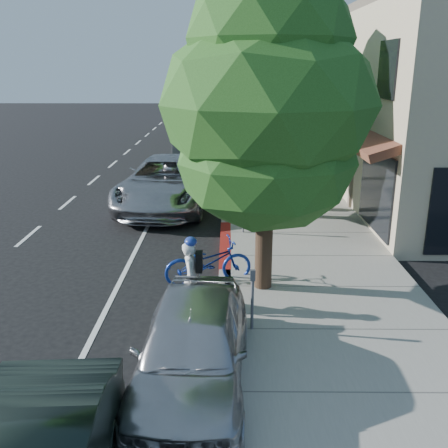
{
  "coord_description": "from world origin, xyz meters",
  "views": [
    {
      "loc": [
        0.07,
        -12.76,
        5.11
      ],
      "look_at": [
        -0.02,
        -0.94,
        1.35
      ],
      "focal_mm": 40.0,
      "sensor_mm": 36.0,
      "label": 1
    }
  ],
  "objects_px": {
    "bicycle": "(208,262)",
    "near_car_a": "(192,347)",
    "white_pickup": "(219,139)",
    "pedestrian": "(265,186)",
    "street_tree_5": "(239,80)",
    "street_tree_3": "(243,65)",
    "dark_suv_far": "(200,124)",
    "street_tree_1": "(254,85)",
    "cyclist": "(192,278)",
    "street_tree_0": "(267,108)",
    "street_tree_4": "(241,75)",
    "dark_sedan": "(187,151)",
    "silver_suv": "(167,183)",
    "street_tree_2": "(247,82)"
  },
  "relations": [
    {
      "from": "bicycle",
      "to": "near_car_a",
      "type": "distance_m",
      "value": 4.14
    },
    {
      "from": "white_pickup",
      "to": "pedestrian",
      "type": "height_order",
      "value": "pedestrian"
    },
    {
      "from": "street_tree_5",
      "to": "near_car_a",
      "type": "distance_m",
      "value": 33.86
    },
    {
      "from": "street_tree_5",
      "to": "bicycle",
      "type": "distance_m",
      "value": 29.77
    },
    {
      "from": "street_tree_3",
      "to": "dark_suv_far",
      "type": "distance_m",
      "value": 11.94
    },
    {
      "from": "street_tree_1",
      "to": "cyclist",
      "type": "bearing_deg",
      "value": -102.88
    },
    {
      "from": "bicycle",
      "to": "pedestrian",
      "type": "bearing_deg",
      "value": -30.68
    },
    {
      "from": "white_pickup",
      "to": "pedestrian",
      "type": "relative_size",
      "value": 3.31
    },
    {
      "from": "street_tree_0",
      "to": "street_tree_5",
      "type": "relative_size",
      "value": 1.02
    },
    {
      "from": "street_tree_0",
      "to": "street_tree_1",
      "type": "relative_size",
      "value": 0.93
    },
    {
      "from": "white_pickup",
      "to": "street_tree_4",
      "type": "bearing_deg",
      "value": 72.96
    },
    {
      "from": "street_tree_0",
      "to": "dark_suv_far",
      "type": "height_order",
      "value": "street_tree_0"
    },
    {
      "from": "street_tree_4",
      "to": "street_tree_5",
      "type": "distance_m",
      "value": 6.02
    },
    {
      "from": "street_tree_1",
      "to": "dark_sedan",
      "type": "height_order",
      "value": "street_tree_1"
    },
    {
      "from": "bicycle",
      "to": "silver_suv",
      "type": "relative_size",
      "value": 0.32
    },
    {
      "from": "pedestrian",
      "to": "cyclist",
      "type": "bearing_deg",
      "value": 47.58
    },
    {
      "from": "near_car_a",
      "to": "pedestrian",
      "type": "distance_m",
      "value": 10.8
    },
    {
      "from": "street_tree_0",
      "to": "street_tree_3",
      "type": "xyz_separation_m",
      "value": [
        -0.0,
        18.0,
        0.89
      ]
    },
    {
      "from": "street_tree_2",
      "to": "street_tree_4",
      "type": "bearing_deg",
      "value": 90.0
    },
    {
      "from": "dark_sedan",
      "to": "dark_suv_far",
      "type": "xyz_separation_m",
      "value": [
        0.06,
        12.81,
        0.05
      ]
    },
    {
      "from": "street_tree_2",
      "to": "bicycle",
      "type": "xyz_separation_m",
      "value": [
        -1.3,
        -11.53,
        -3.87
      ]
    },
    {
      "from": "street_tree_5",
      "to": "cyclist",
      "type": "xyz_separation_m",
      "value": [
        -1.6,
        -31.0,
        -3.25
      ]
    },
    {
      "from": "street_tree_1",
      "to": "street_tree_3",
      "type": "height_order",
      "value": "street_tree_3"
    },
    {
      "from": "white_pickup",
      "to": "near_car_a",
      "type": "relative_size",
      "value": 1.15
    },
    {
      "from": "street_tree_2",
      "to": "dark_suv_far",
      "type": "bearing_deg",
      "value": 100.16
    },
    {
      "from": "street_tree_1",
      "to": "street_tree_2",
      "type": "bearing_deg",
      "value": 90.0
    },
    {
      "from": "street_tree_0",
      "to": "dark_suv_far",
      "type": "xyz_separation_m",
      "value": [
        -2.99,
        28.71,
        -3.46
      ]
    },
    {
      "from": "street_tree_4",
      "to": "near_car_a",
      "type": "relative_size",
      "value": 1.68
    },
    {
      "from": "bicycle",
      "to": "near_car_a",
      "type": "relative_size",
      "value": 0.48
    },
    {
      "from": "street_tree_1",
      "to": "dark_suv_far",
      "type": "relative_size",
      "value": 1.61
    },
    {
      "from": "bicycle",
      "to": "pedestrian",
      "type": "relative_size",
      "value": 1.39
    },
    {
      "from": "silver_suv",
      "to": "pedestrian",
      "type": "xyz_separation_m",
      "value": [
        3.64,
        -0.54,
        -0.01
      ]
    },
    {
      "from": "street_tree_0",
      "to": "near_car_a",
      "type": "xyz_separation_m",
      "value": [
        -1.4,
        -3.67,
        -3.5
      ]
    },
    {
      "from": "dark_sedan",
      "to": "pedestrian",
      "type": "height_order",
      "value": "pedestrian"
    },
    {
      "from": "bicycle",
      "to": "pedestrian",
      "type": "height_order",
      "value": "pedestrian"
    },
    {
      "from": "bicycle",
      "to": "dark_suv_far",
      "type": "xyz_separation_m",
      "value": [
        -1.69,
        28.24,
        0.23
      ]
    },
    {
      "from": "street_tree_4",
      "to": "street_tree_3",
      "type": "bearing_deg",
      "value": -90.0
    },
    {
      "from": "silver_suv",
      "to": "near_car_a",
      "type": "xyz_separation_m",
      "value": [
        1.7,
        -11.17,
        -0.17
      ]
    },
    {
      "from": "bicycle",
      "to": "pedestrian",
      "type": "distance_m",
      "value": 6.75
    },
    {
      "from": "street_tree_5",
      "to": "pedestrian",
      "type": "relative_size",
      "value": 4.47
    },
    {
      "from": "street_tree_2",
      "to": "dark_suv_far",
      "type": "relative_size",
      "value": 1.54
    },
    {
      "from": "cyclist",
      "to": "pedestrian",
      "type": "relative_size",
      "value": 1.04
    },
    {
      "from": "street_tree_3",
      "to": "pedestrian",
      "type": "xyz_separation_m",
      "value": [
        0.54,
        -11.04,
        -4.22
      ]
    },
    {
      "from": "dark_suv_far",
      "to": "street_tree_3",
      "type": "bearing_deg",
      "value": -78.75
    },
    {
      "from": "street_tree_0",
      "to": "dark_suv_far",
      "type": "bearing_deg",
      "value": 95.95
    },
    {
      "from": "street_tree_0",
      "to": "bicycle",
      "type": "bearing_deg",
      "value": 160.24
    },
    {
      "from": "street_tree_1",
      "to": "street_tree_4",
      "type": "distance_m",
      "value": 18.0
    },
    {
      "from": "dark_sedan",
      "to": "pedestrian",
      "type": "relative_size",
      "value": 2.92
    },
    {
      "from": "cyclist",
      "to": "near_car_a",
      "type": "bearing_deg",
      "value": -172.52
    },
    {
      "from": "street_tree_1",
      "to": "bicycle",
      "type": "height_order",
      "value": "street_tree_1"
    }
  ]
}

